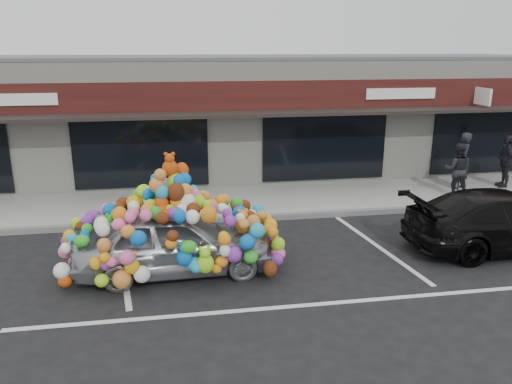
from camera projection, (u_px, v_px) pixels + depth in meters
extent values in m
plane|color=black|center=(265.00, 257.00, 11.44)|extent=(90.00, 90.00, 0.00)
cube|color=silver|center=(225.00, 116.00, 18.89)|extent=(24.00, 6.00, 4.20)
cube|color=#59595B|center=(224.00, 57.00, 18.29)|extent=(24.00, 6.00, 0.12)
cube|color=#33100E|center=(235.00, 96.00, 15.68)|extent=(24.00, 0.18, 0.90)
cube|color=black|center=(237.00, 114.00, 15.33)|extent=(24.00, 1.20, 0.10)
cube|color=white|center=(482.00, 96.00, 16.54)|extent=(0.08, 0.95, 0.55)
cube|color=white|center=(15.00, 100.00, 14.56)|extent=(2.40, 0.04, 0.35)
cube|color=white|center=(401.00, 94.00, 16.42)|extent=(2.40, 0.04, 0.35)
cube|color=black|center=(141.00, 152.00, 15.74)|extent=(4.20, 0.12, 2.30)
cube|color=black|center=(324.00, 146.00, 16.67)|extent=(4.20, 0.12, 2.30)
cube|color=black|center=(488.00, 140.00, 17.61)|extent=(4.20, 0.12, 2.30)
cube|color=gray|center=(242.00, 202.00, 15.20)|extent=(26.00, 3.00, 0.15)
cube|color=slate|center=(249.00, 218.00, 13.78)|extent=(26.00, 0.18, 0.16)
cube|color=silver|center=(123.00, 263.00, 11.13)|extent=(0.73, 4.37, 0.01)
cube|color=silver|center=(378.00, 246.00, 12.06)|extent=(0.73, 4.37, 0.01)
cube|color=silver|center=(389.00, 298.00, 9.57)|extent=(14.00, 0.12, 0.01)
imported|color=#B1B8BC|center=(174.00, 240.00, 10.54)|extent=(1.81, 4.22, 1.42)
ellipsoid|color=#D24306|center=(171.00, 184.00, 10.19)|extent=(1.31, 1.79, 1.06)
sphere|color=yellow|center=(243.00, 225.00, 10.53)|extent=(0.34, 0.34, 0.34)
sphere|color=blue|center=(205.00, 263.00, 9.81)|extent=(0.36, 0.36, 0.36)
sphere|color=green|center=(138.00, 232.00, 11.30)|extent=(0.30, 0.30, 0.30)
sphere|color=pink|center=(170.00, 161.00, 10.05)|extent=(0.32, 0.32, 0.32)
sphere|color=#FFAA20|center=(112.00, 227.00, 10.34)|extent=(0.30, 0.30, 0.30)
imported|color=black|center=(506.00, 220.00, 11.78)|extent=(2.05, 4.84, 1.39)
imported|color=#222328|center=(462.00, 161.00, 16.13)|extent=(0.81, 0.75, 1.86)
imported|color=black|center=(457.00, 169.00, 15.43)|extent=(1.00, 0.92, 1.66)
imported|color=black|center=(506.00, 161.00, 16.40)|extent=(1.08, 0.63, 1.73)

